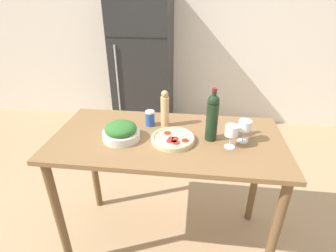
# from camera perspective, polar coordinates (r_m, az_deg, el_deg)

# --- Properties ---
(ground_plane) EXTENTS (14.00, 14.00, 0.00)m
(ground_plane) POSITION_cam_1_polar(r_m,az_deg,el_deg) (2.32, -0.12, -23.23)
(ground_plane) COLOR tan
(wall_back) EXTENTS (6.40, 0.08, 2.60)m
(wall_back) POSITION_cam_1_polar(r_m,az_deg,el_deg) (3.77, 4.41, 20.07)
(wall_back) COLOR silver
(wall_back) RESTS_ON ground_plane
(refrigerator) EXTENTS (0.73, 0.70, 1.82)m
(refrigerator) POSITION_cam_1_polar(r_m,az_deg,el_deg) (3.55, -5.38, 13.06)
(refrigerator) COLOR black
(refrigerator) RESTS_ON ground_plane
(prep_counter) EXTENTS (1.48, 0.73, 0.96)m
(prep_counter) POSITION_cam_1_polar(r_m,az_deg,el_deg) (1.76, -0.14, -6.31)
(prep_counter) COLOR brown
(prep_counter) RESTS_ON ground_plane
(wine_bottle) EXTENTS (0.07, 0.07, 0.34)m
(wine_bottle) POSITION_cam_1_polar(r_m,az_deg,el_deg) (1.61, 9.62, 2.05)
(wine_bottle) COLOR black
(wine_bottle) RESTS_ON prep_counter
(wine_glass_near) EXTENTS (0.08, 0.08, 0.15)m
(wine_glass_near) POSITION_cam_1_polar(r_m,az_deg,el_deg) (1.58, 13.65, -1.21)
(wine_glass_near) COLOR silver
(wine_glass_near) RESTS_ON prep_counter
(wine_glass_far) EXTENTS (0.08, 0.08, 0.15)m
(wine_glass_far) POSITION_cam_1_polar(r_m,az_deg,el_deg) (1.65, 16.36, -0.09)
(wine_glass_far) COLOR silver
(wine_glass_far) RESTS_ON prep_counter
(pepper_mill) EXTENTS (0.06, 0.06, 0.26)m
(pepper_mill) POSITION_cam_1_polar(r_m,az_deg,el_deg) (1.77, -0.70, 3.65)
(pepper_mill) COLOR tan
(pepper_mill) RESTS_ON prep_counter
(salad_bowl) EXTENTS (0.24, 0.24, 0.12)m
(salad_bowl) POSITION_cam_1_polar(r_m,az_deg,el_deg) (1.67, -10.19, -1.21)
(salad_bowl) COLOR silver
(salad_bowl) RESTS_ON prep_counter
(homemade_pizza) EXTENTS (0.27, 0.27, 0.03)m
(homemade_pizza) POSITION_cam_1_polar(r_m,az_deg,el_deg) (1.63, 1.09, -2.78)
(homemade_pizza) COLOR #DBC189
(homemade_pizza) RESTS_ON prep_counter
(salt_canister) EXTENTS (0.06, 0.06, 0.11)m
(salt_canister) POSITION_cam_1_polar(r_m,az_deg,el_deg) (1.81, -3.93, 1.70)
(salt_canister) COLOR #284CA3
(salt_canister) RESTS_ON prep_counter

